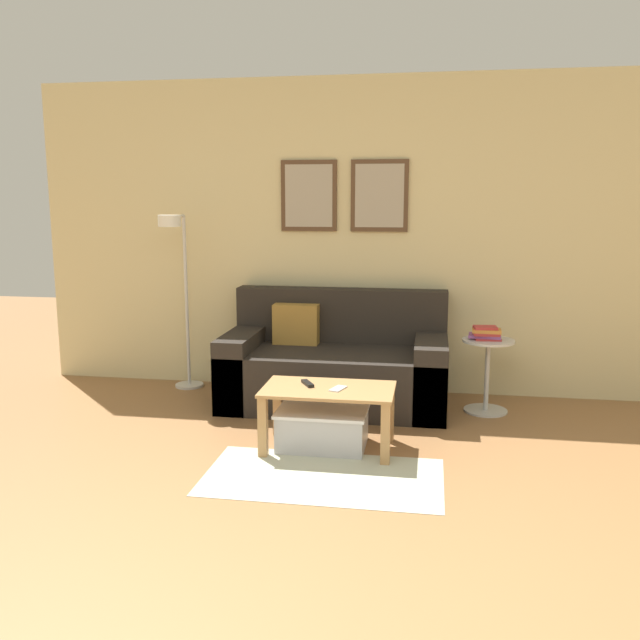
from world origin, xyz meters
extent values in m
cube|color=beige|center=(0.00, 3.52, 1.27)|extent=(5.60, 0.06, 2.55)
cube|color=#513823|center=(-0.49, 3.48, 1.61)|extent=(0.46, 0.02, 0.57)
cube|color=#ADA38E|center=(-0.49, 3.47, 1.61)|extent=(0.39, 0.01, 0.50)
cube|color=#513823|center=(0.09, 3.48, 1.61)|extent=(0.46, 0.02, 0.57)
cube|color=#ADA38E|center=(0.09, 3.47, 1.61)|extent=(0.39, 0.01, 0.50)
cube|color=#B2B79E|center=(-0.07, 1.61, 0.00)|extent=(1.38, 0.76, 0.01)
cube|color=#28231E|center=(-0.20, 3.01, 0.22)|extent=(1.71, 0.88, 0.44)
cube|color=#28231E|center=(-0.20, 3.35, 0.65)|extent=(1.71, 0.20, 0.43)
cube|color=#28231E|center=(-0.94, 3.01, 0.28)|extent=(0.24, 0.88, 0.56)
cube|color=#28231E|center=(0.53, 3.01, 0.28)|extent=(0.24, 0.88, 0.56)
cube|color=#A87A33|center=(-0.54, 3.18, 0.60)|extent=(0.36, 0.14, 0.32)
cube|color=#AD7F4C|center=(-0.11, 2.07, 0.39)|extent=(0.84, 0.49, 0.02)
cube|color=#AD7F4C|center=(-0.49, 1.87, 0.19)|extent=(0.06, 0.06, 0.38)
cube|color=#AD7F4C|center=(0.27, 1.87, 0.19)|extent=(0.06, 0.06, 0.38)
cube|color=#AD7F4C|center=(-0.49, 2.28, 0.19)|extent=(0.06, 0.06, 0.38)
cube|color=#AD7F4C|center=(0.27, 2.28, 0.19)|extent=(0.06, 0.06, 0.38)
cube|color=#B2B2B7|center=(-0.15, 2.10, 0.12)|extent=(0.55, 0.40, 0.23)
cube|color=silver|center=(-0.15, 2.10, 0.24)|extent=(0.58, 0.42, 0.02)
cylinder|color=silver|center=(-1.51, 3.32, 0.01)|extent=(0.24, 0.24, 0.02)
cylinder|color=silver|center=(-1.51, 3.32, 0.73)|extent=(0.03, 0.03, 1.43)
cylinder|color=silver|center=(-1.51, 3.17, 1.45)|extent=(0.02, 0.30, 0.02)
cylinder|color=white|center=(-1.51, 3.02, 1.42)|extent=(0.18, 0.18, 0.09)
cylinder|color=silver|center=(0.95, 3.03, 0.01)|extent=(0.33, 0.33, 0.01)
cylinder|color=silver|center=(0.95, 3.03, 0.28)|extent=(0.04, 0.04, 0.52)
cylinder|color=silver|center=(0.95, 3.03, 0.55)|extent=(0.38, 0.38, 0.02)
cube|color=#B73333|center=(0.94, 3.03, 0.56)|extent=(0.20, 0.15, 0.01)
cube|color=#8C4C93|center=(0.92, 3.04, 0.58)|extent=(0.25, 0.17, 0.02)
cube|color=#B73333|center=(0.93, 3.03, 0.60)|extent=(0.19, 0.15, 0.02)
cube|color=#D18438|center=(0.93, 3.03, 0.62)|extent=(0.21, 0.14, 0.02)
cube|color=#B73333|center=(0.92, 3.03, 0.65)|extent=(0.18, 0.14, 0.02)
cube|color=black|center=(-0.25, 2.12, 0.41)|extent=(0.11, 0.15, 0.02)
cube|color=silver|center=(-0.05, 2.05, 0.41)|extent=(0.11, 0.15, 0.01)
camera|label=1|loc=(0.52, -2.04, 1.59)|focal=38.00mm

